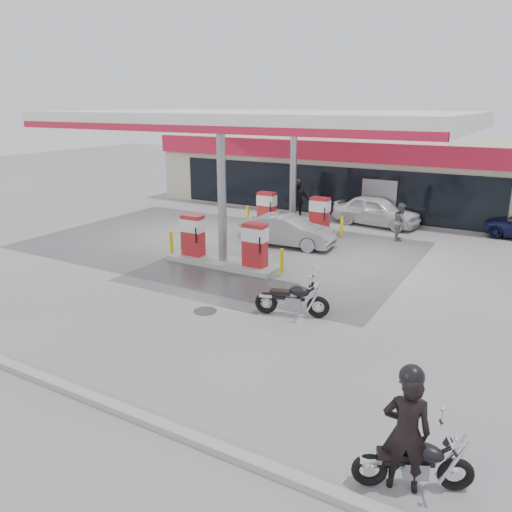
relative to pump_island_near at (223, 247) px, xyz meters
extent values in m
plane|color=gray|center=(0.00, -2.00, -0.71)|extent=(90.00, 90.00, 0.00)
cube|color=#4C4C4F|center=(0.50, -2.00, -0.71)|extent=(6.00, 3.00, 0.00)
cylinder|color=#38383A|center=(2.00, -4.00, -0.71)|extent=(0.70, 0.70, 0.01)
cube|color=gray|center=(0.00, -9.00, -0.64)|extent=(28.00, 0.25, 0.15)
cube|color=#BFB5A0|center=(0.00, 14.00, 1.29)|extent=(22.00, 8.00, 4.00)
cube|color=black|center=(0.00, 9.97, 0.69)|extent=(18.00, 0.10, 2.60)
cube|color=#B61631|center=(0.00, 9.90, 2.79)|extent=(22.00, 0.25, 1.00)
cube|color=navy|center=(7.00, 9.85, 2.79)|extent=(3.50, 0.12, 0.80)
cube|color=gray|center=(3.00, 9.93, 0.39)|extent=(1.80, 0.14, 2.20)
cube|color=silver|center=(0.00, 3.00, 4.59)|extent=(16.00, 10.00, 0.60)
cube|color=#B61631|center=(0.00, -1.95, 4.41)|extent=(16.00, 0.12, 0.24)
cube|color=#B61631|center=(0.00, 7.95, 4.41)|extent=(16.00, 0.12, 0.24)
cylinder|color=gray|center=(0.00, 0.00, 1.88)|extent=(0.32, 0.32, 5.00)
cylinder|color=gray|center=(0.00, 6.00, 1.88)|extent=(0.32, 0.32, 5.00)
cube|color=#9E9E99|center=(0.00, 0.00, -0.62)|extent=(4.50, 1.30, 0.18)
cube|color=#A51B1F|center=(-1.40, 0.00, 0.27)|extent=(0.85, 0.48, 1.60)
cube|color=#A51B1F|center=(1.40, 0.00, 0.27)|extent=(0.85, 0.48, 1.60)
cube|color=silver|center=(-1.40, 0.00, 0.67)|extent=(0.88, 0.52, 0.50)
cube|color=silver|center=(1.40, 0.00, 0.67)|extent=(0.88, 0.52, 0.50)
cylinder|color=#D0C00B|center=(-2.50, 0.00, -0.17)|extent=(0.14, 0.14, 0.90)
cylinder|color=#D0C00B|center=(2.50, 0.00, -0.17)|extent=(0.14, 0.14, 0.90)
cube|color=#9E9E99|center=(0.00, 6.00, -0.62)|extent=(4.50, 1.30, 0.18)
cube|color=#A51B1F|center=(-1.40, 6.00, 0.27)|extent=(0.85, 0.48, 1.60)
cube|color=#A51B1F|center=(1.40, 6.00, 0.27)|extent=(0.85, 0.48, 1.60)
cube|color=silver|center=(-1.40, 6.00, 0.67)|extent=(0.88, 0.52, 0.50)
cube|color=silver|center=(1.40, 6.00, 0.67)|extent=(0.88, 0.52, 0.50)
cylinder|color=#D0C00B|center=(-2.50, 6.00, -0.17)|extent=(0.14, 0.14, 0.90)
cylinder|color=#D0C00B|center=(2.50, 6.00, -0.17)|extent=(0.14, 0.14, 0.90)
torus|color=black|center=(9.62, -7.86, -0.42)|extent=(0.59, 0.38, 0.59)
torus|color=black|center=(8.40, -8.45, -0.42)|extent=(0.59, 0.38, 0.59)
cube|color=gray|center=(9.04, -8.14, -0.34)|extent=(0.45, 0.38, 0.29)
cube|color=black|center=(8.91, -8.20, -0.24)|extent=(0.84, 0.47, 0.08)
ellipsoid|color=black|center=(9.18, -8.07, -0.03)|extent=(0.63, 0.52, 0.27)
cube|color=black|center=(8.74, -8.29, -0.09)|extent=(0.59, 0.44, 0.10)
cylinder|color=silver|center=(9.44, -7.95, 0.27)|extent=(0.35, 0.68, 0.04)
sphere|color=silver|center=(9.55, -7.90, 0.15)|extent=(0.18, 0.18, 0.18)
cylinder|color=silver|center=(8.54, -8.22, -0.44)|extent=(0.83, 0.45, 0.08)
imported|color=black|center=(8.86, -8.22, 0.32)|extent=(0.85, 0.67, 2.05)
torus|color=black|center=(5.09, -2.76, -0.38)|extent=(0.68, 0.35, 0.66)
torus|color=black|center=(3.64, -3.23, -0.38)|extent=(0.68, 0.35, 0.66)
cube|color=gray|center=(4.41, -2.98, -0.29)|extent=(0.50, 0.39, 0.33)
cube|color=black|center=(4.25, -3.03, -0.18)|extent=(0.98, 0.41, 0.09)
ellipsoid|color=black|center=(4.56, -2.93, 0.06)|extent=(0.69, 0.52, 0.31)
cube|color=black|center=(4.04, -3.10, -0.01)|extent=(0.66, 0.44, 0.11)
cylinder|color=silver|center=(4.88, -2.83, 0.39)|extent=(0.29, 0.81, 0.04)
sphere|color=silver|center=(5.00, -2.79, 0.26)|extent=(0.20, 0.20, 0.20)
cylinder|color=silver|center=(3.84, -3.01, -0.40)|extent=(0.97, 0.39, 0.09)
imported|color=white|center=(3.13, 9.20, 0.03)|extent=(4.52, 2.26, 1.48)
imported|color=slate|center=(4.91, 7.00, 0.13)|extent=(0.83, 0.96, 1.68)
imported|color=gray|center=(0.93, 3.60, -0.04)|extent=(4.17, 1.75, 1.34)
imported|color=#551217|center=(-4.50, 12.00, -0.05)|extent=(4.85, 2.75, 1.32)
imported|color=black|center=(-0.78, 8.20, 0.32)|extent=(1.28, 1.08, 2.06)
camera|label=1|loc=(10.13, -15.09, 5.21)|focal=35.00mm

